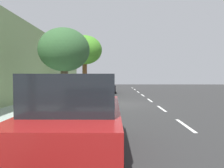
{
  "coord_description": "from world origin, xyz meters",
  "views": [
    {
      "loc": [
        0.15,
        14.32,
        1.96
      ],
      "look_at": [
        0.4,
        -3.42,
        1.24
      ],
      "focal_mm": 33.74,
      "sensor_mm": 36.0,
      "label": 1
    }
  ],
  "objects": [
    {
      "name": "cyclist_with_backpack",
      "position": [
        1.88,
        -2.64,
        1.12
      ],
      "size": [
        0.5,
        0.58,
        1.82
      ],
      "color": "#C6B284",
      "rests_on": "ground"
    },
    {
      "name": "ground",
      "position": [
        0.0,
        0.0,
        0.0
      ],
      "size": [
        64.65,
        64.65,
        0.0
      ],
      "primitive_type": "plane",
      "color": "#2D2D2D"
    },
    {
      "name": "lane_stripe_bike_edge",
      "position": [
        0.65,
        0.0,
        0.0
      ],
      "size": [
        0.12,
        40.41,
        0.01
      ],
      "primitive_type": "cube",
      "color": "white",
      "rests_on": "ground"
    },
    {
      "name": "sidewalk",
      "position": [
        4.33,
        0.0,
        0.07
      ],
      "size": [
        4.26,
        40.41,
        0.14
      ],
      "primitive_type": "cube",
      "color": "#9CABA2",
      "rests_on": "ground"
    },
    {
      "name": "lane_stripe_centre",
      "position": [
        -2.61,
        -0.2,
        0.0
      ],
      "size": [
        0.14,
        40.0,
        0.01
      ],
      "color": "white",
      "rests_on": "ground"
    },
    {
      "name": "curb_edge",
      "position": [
        2.12,
        0.0,
        0.07
      ],
      "size": [
        0.16,
        40.41,
        0.14
      ],
      "primitive_type": "cube",
      "color": "gray",
      "rests_on": "ground"
    },
    {
      "name": "street_tree_near_cyclist",
      "position": [
        3.14,
        -6.42,
        4.42
      ],
      "size": [
        3.41,
        3.41,
        5.75
      ],
      "color": "brown",
      "rests_on": "sidewalk"
    },
    {
      "name": "building_facade",
      "position": [
        6.71,
        0.0,
        2.92
      ],
      "size": [
        0.5,
        40.41,
        5.84
      ],
      "primitive_type": "cube",
      "color": "#849B67",
      "rests_on": "ground"
    },
    {
      "name": "street_tree_mid_block",
      "position": [
        3.14,
        1.94,
        3.43
      ],
      "size": [
        2.99,
        2.99,
        4.61
      ],
      "color": "#4E402D",
      "rests_on": "sidewalk"
    },
    {
      "name": "parked_sedan_black_nearest",
      "position": [
        1.08,
        -9.67,
        0.75
      ],
      "size": [
        2.05,
        4.5,
        1.52
      ],
      "color": "black",
      "rests_on": "ground"
    },
    {
      "name": "bicycle_at_curb",
      "position": [
        1.66,
        -2.2,
        0.38
      ],
      "size": [
        1.72,
        0.56,
        0.78
      ],
      "color": "black",
      "rests_on": "ground"
    },
    {
      "name": "parked_suv_red_second",
      "position": [
        1.0,
        9.34,
        1.03
      ],
      "size": [
        1.99,
        4.71,
        1.99
      ],
      "color": "maroon",
      "rests_on": "ground"
    }
  ]
}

